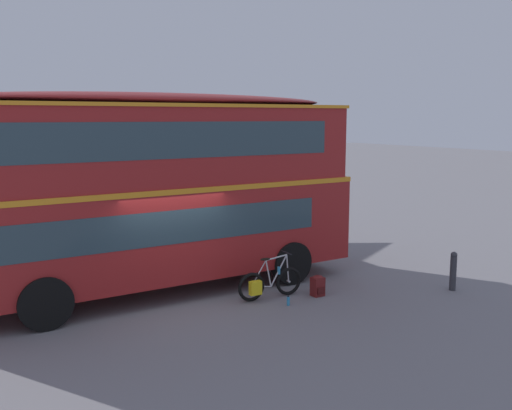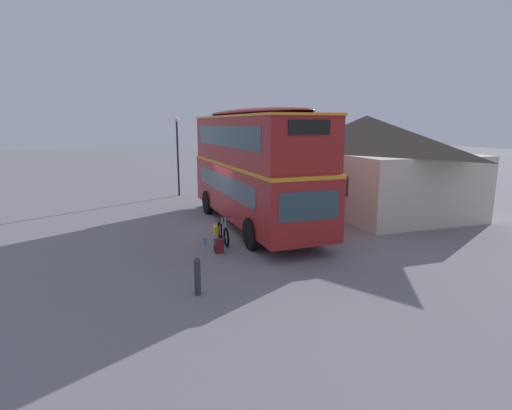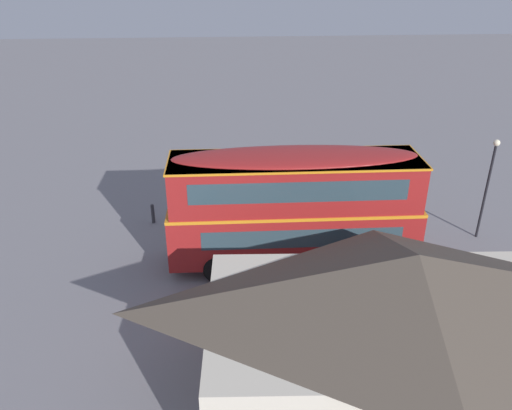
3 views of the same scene
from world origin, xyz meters
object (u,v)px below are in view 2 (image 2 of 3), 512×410
(double_decker_bus, at_px, (253,163))
(water_bottle_blue_sports, at_px, (205,242))
(kerb_bollard, at_px, (197,276))
(backpack_on_ground, at_px, (219,245))
(touring_bicycle, at_px, (222,232))
(street_lamp, at_px, (178,148))

(double_decker_bus, height_order, water_bottle_blue_sports, double_decker_bus)
(double_decker_bus, relative_size, kerb_bollard, 10.07)
(backpack_on_ground, bearing_deg, touring_bicycle, 158.08)
(street_lamp, bearing_deg, water_bottle_blue_sports, -5.89)
(double_decker_bus, relative_size, touring_bicycle, 5.77)
(double_decker_bus, height_order, kerb_bollard, double_decker_bus)
(street_lamp, distance_m, kerb_bollard, 14.91)
(double_decker_bus, height_order, touring_bicycle, double_decker_bus)
(backpack_on_ground, bearing_deg, double_decker_bus, 141.30)
(double_decker_bus, relative_size, street_lamp, 2.14)
(touring_bicycle, xyz_separation_m, water_bottle_blue_sports, (0.10, -0.65, -0.27))
(backpack_on_ground, xyz_separation_m, street_lamp, (-11.46, 0.87, 2.57))
(touring_bicycle, distance_m, backpack_on_ground, 1.20)
(touring_bicycle, relative_size, street_lamp, 0.37)
(backpack_on_ground, distance_m, street_lamp, 11.78)
(water_bottle_blue_sports, relative_size, street_lamp, 0.05)
(double_decker_bus, xyz_separation_m, kerb_bollard, (6.03, -3.80, -2.14))
(backpack_on_ground, xyz_separation_m, water_bottle_blue_sports, (-1.01, -0.21, -0.15))
(touring_bicycle, distance_m, water_bottle_blue_sports, 0.71)
(double_decker_bus, relative_size, water_bottle_blue_sports, 42.43)
(double_decker_bus, bearing_deg, kerb_bollard, -32.22)
(backpack_on_ground, height_order, kerb_bollard, kerb_bollard)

